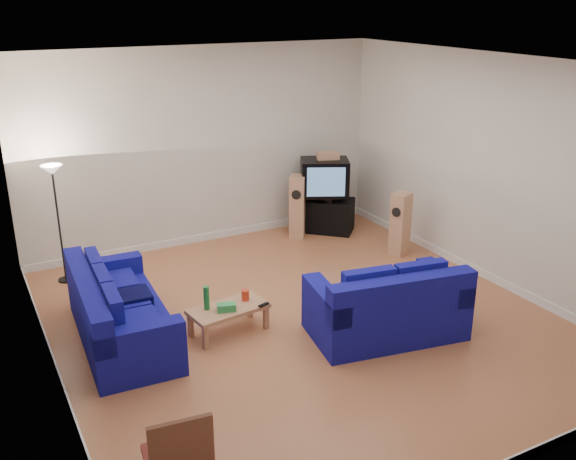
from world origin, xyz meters
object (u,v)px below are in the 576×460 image
coffee_table (228,311)px  television (325,177)px  sofa_loveseat (388,310)px  sofa_three_seat (117,316)px  tv_stand (326,215)px

coffee_table → television: 3.90m
sofa_loveseat → coffee_table: 1.94m
sofa_loveseat → television: television is taller
sofa_loveseat → coffee_table: size_ratio=1.94×
sofa_three_seat → sofa_loveseat: size_ratio=1.16×
coffee_table → sofa_loveseat: bearing=-30.2°
sofa_loveseat → tv_stand: 3.74m
sofa_three_seat → tv_stand: size_ratio=2.40×
television → sofa_three_seat: bearing=-127.2°
coffee_table → sofa_three_seat: bearing=160.1°
tv_stand → television: (-0.04, -0.01, 0.69)m
sofa_three_seat → tv_stand: sofa_three_seat is taller
coffee_table → tv_stand: 3.88m
sofa_three_seat → sofa_loveseat: sofa_loveseat is taller
sofa_three_seat → sofa_loveseat: 3.25m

